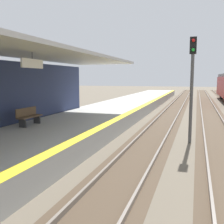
% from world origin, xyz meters
% --- Properties ---
extents(station_platform, '(5.00, 80.00, 0.91)m').
position_xyz_m(station_platform, '(-2.50, 16.00, 0.45)').
color(station_platform, '#A8A8A3').
rests_on(station_platform, ground).
extents(track_pair_nearest_platform, '(2.34, 120.00, 0.16)m').
position_xyz_m(track_pair_nearest_platform, '(1.90, 20.00, 0.05)').
color(track_pair_nearest_platform, '#4C3D2D').
rests_on(track_pair_nearest_platform, ground).
extents(track_pair_middle, '(2.34, 120.00, 0.16)m').
position_xyz_m(track_pair_middle, '(5.30, 20.00, 0.05)').
color(track_pair_middle, '#4C3D2D').
rests_on(track_pair_middle, ground).
extents(rail_signal_post, '(0.32, 0.34, 5.20)m').
position_xyz_m(rail_signal_post, '(3.85, 17.21, 3.19)').
color(rail_signal_post, '#4C4C4C').
rests_on(rail_signal_post, ground).
extents(platform_bench, '(0.45, 1.60, 0.88)m').
position_xyz_m(platform_bench, '(-3.83, 14.77, 1.37)').
color(platform_bench, brown).
rests_on(platform_bench, station_platform).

